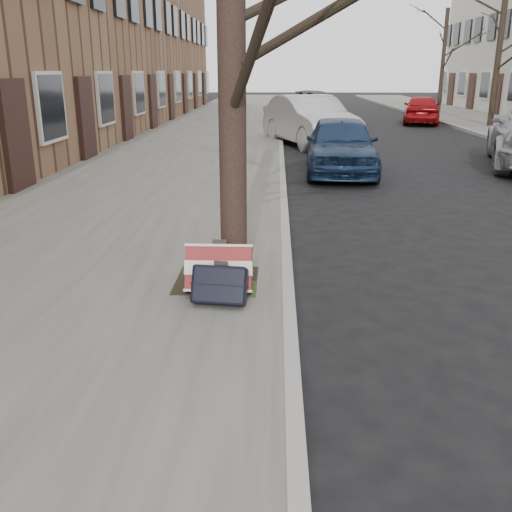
{
  "coord_description": "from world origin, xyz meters",
  "views": [
    {
      "loc": [
        -1.39,
        -4.42,
        2.23
      ],
      "look_at": [
        -1.57,
        0.8,
        0.53
      ],
      "focal_mm": 40.0,
      "sensor_mm": 36.0,
      "label": 1
    }
  ],
  "objects_px": {
    "street_tree": "(231,22)",
    "suitcase_navy": "(219,284)",
    "car_near_mid": "(310,121)",
    "car_near_front": "(341,145)",
    "suitcase_red": "(219,269)"
  },
  "relations": [
    {
      "from": "suitcase_red",
      "to": "car_near_mid",
      "type": "height_order",
      "value": "car_near_mid"
    },
    {
      "from": "car_near_front",
      "to": "suitcase_navy",
      "type": "bearing_deg",
      "value": -100.87
    },
    {
      "from": "car_near_front",
      "to": "car_near_mid",
      "type": "xyz_separation_m",
      "value": [
        -0.42,
        5.1,
        0.11
      ]
    },
    {
      "from": "street_tree",
      "to": "car_near_front",
      "type": "xyz_separation_m",
      "value": [
        1.87,
        7.37,
        -2.01
      ]
    },
    {
      "from": "car_near_front",
      "to": "car_near_mid",
      "type": "height_order",
      "value": "car_near_mid"
    },
    {
      "from": "street_tree",
      "to": "suitcase_navy",
      "type": "xyz_separation_m",
      "value": [
        -0.09,
        -0.64,
        -2.33
      ]
    },
    {
      "from": "car_near_front",
      "to": "car_near_mid",
      "type": "distance_m",
      "value": 5.12
    },
    {
      "from": "suitcase_navy",
      "to": "car_near_front",
      "type": "bearing_deg",
      "value": 83.37
    },
    {
      "from": "street_tree",
      "to": "car_near_mid",
      "type": "distance_m",
      "value": 12.69
    },
    {
      "from": "suitcase_navy",
      "to": "car_near_front",
      "type": "relative_size",
      "value": 0.14
    },
    {
      "from": "street_tree",
      "to": "suitcase_red",
      "type": "xyz_separation_m",
      "value": [
        -0.12,
        -0.34,
        -2.29
      ]
    },
    {
      "from": "street_tree",
      "to": "suitcase_red",
      "type": "distance_m",
      "value": 2.32
    },
    {
      "from": "suitcase_red",
      "to": "suitcase_navy",
      "type": "relative_size",
      "value": 1.25
    },
    {
      "from": "street_tree",
      "to": "suitcase_navy",
      "type": "distance_m",
      "value": 2.42
    },
    {
      "from": "suitcase_navy",
      "to": "car_near_mid",
      "type": "distance_m",
      "value": 13.21
    }
  ]
}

